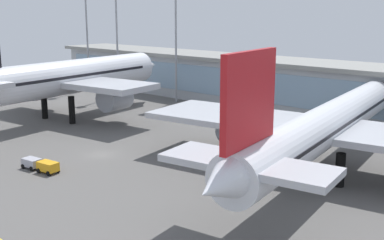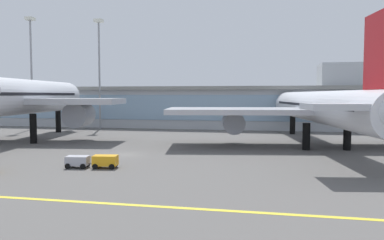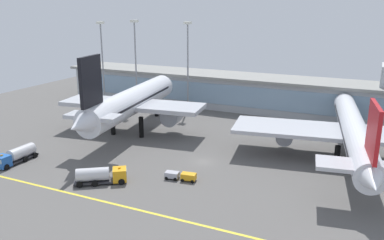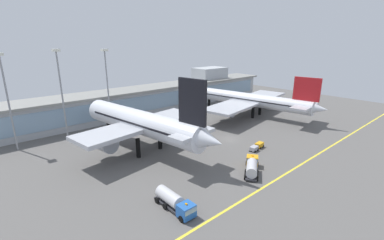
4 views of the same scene
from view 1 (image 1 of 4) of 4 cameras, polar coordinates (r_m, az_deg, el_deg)
name	(u,v)px [view 1 (image 1 of 4)]	position (r m, az deg, el deg)	size (l,w,h in m)	color
ground_plane	(102,154)	(68.64, -10.53, -4.01)	(180.00, 180.00, 0.00)	#5B5956
terminal_building	(287,83)	(98.91, 11.17, 4.33)	(130.71, 14.00, 15.21)	#ADB2B7
airliner_near_left	(69,78)	(91.74, -14.27, 4.85)	(35.67, 50.73, 20.61)	black
airliner_near_right	(326,126)	(60.30, 15.51, -0.73)	(48.44, 56.68, 16.42)	black
service_truck_far	(40,165)	(63.46, -17.41, -5.04)	(5.75, 2.42, 1.40)	black
apron_light_mast_west	(117,23)	(113.53, -8.88, 11.17)	(1.80, 1.80, 25.91)	gray
apron_light_mast_centre	(87,24)	(124.18, -12.30, 10.98)	(1.80, 1.80, 25.24)	gray
apron_light_mast_east	(176,25)	(104.70, -1.92, 11.08)	(1.80, 1.80, 25.54)	gray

